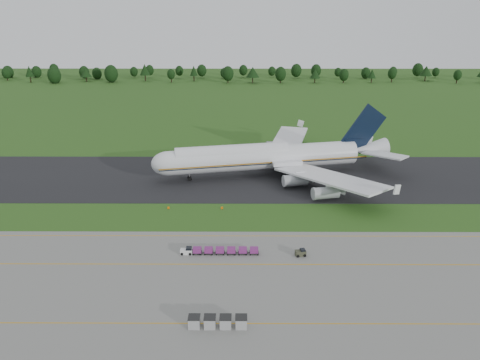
{
  "coord_description": "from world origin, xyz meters",
  "views": [
    {
      "loc": [
        1.72,
        -100.6,
        45.78
      ],
      "look_at": [
        1.31,
        2.0,
        8.54
      ],
      "focal_mm": 35.0,
      "sensor_mm": 36.0,
      "label": 1
    }
  ],
  "objects_px": {
    "baggage_train": "(219,250)",
    "uld_row": "(218,322)",
    "edge_markers": "(195,208)",
    "utility_cart": "(301,253)",
    "aircraft": "(269,156)"
  },
  "relations": [
    {
      "from": "aircraft",
      "to": "edge_markers",
      "type": "relative_size",
      "value": 5.27
    },
    {
      "from": "aircraft",
      "to": "utility_cart",
      "type": "height_order",
      "value": "aircraft"
    },
    {
      "from": "baggage_train",
      "to": "edge_markers",
      "type": "height_order",
      "value": "baggage_train"
    },
    {
      "from": "baggage_train",
      "to": "utility_cart",
      "type": "bearing_deg",
      "value": -2.37
    },
    {
      "from": "baggage_train",
      "to": "edge_markers",
      "type": "distance_m",
      "value": 23.52
    },
    {
      "from": "aircraft",
      "to": "uld_row",
      "type": "height_order",
      "value": "aircraft"
    },
    {
      "from": "utility_cart",
      "to": "uld_row",
      "type": "relative_size",
      "value": 0.25
    },
    {
      "from": "baggage_train",
      "to": "uld_row",
      "type": "relative_size",
      "value": 1.73
    },
    {
      "from": "uld_row",
      "to": "aircraft",
      "type": "bearing_deg",
      "value": 80.8
    },
    {
      "from": "utility_cart",
      "to": "edge_markers",
      "type": "relative_size",
      "value": 0.16
    },
    {
      "from": "baggage_train",
      "to": "utility_cart",
      "type": "distance_m",
      "value": 16.3
    },
    {
      "from": "baggage_train",
      "to": "uld_row",
      "type": "distance_m",
      "value": 22.95
    },
    {
      "from": "utility_cart",
      "to": "uld_row",
      "type": "xyz_separation_m",
      "value": [
        -15.31,
        -22.26,
        0.37
      ]
    },
    {
      "from": "baggage_train",
      "to": "uld_row",
      "type": "height_order",
      "value": "uld_row"
    },
    {
      "from": "baggage_train",
      "to": "utility_cart",
      "type": "height_order",
      "value": "baggage_train"
    }
  ]
}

